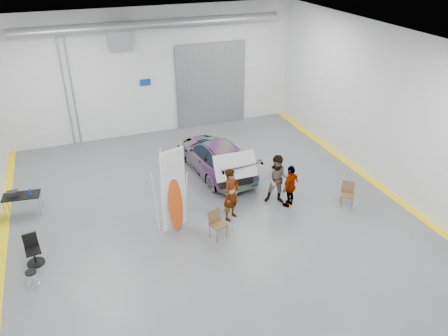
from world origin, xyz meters
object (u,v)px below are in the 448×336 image
object	(u,v)px
folding_chair_far	(346,199)
person_b	(278,180)
work_table	(19,195)
shop_stool	(33,280)
person_c	(290,186)
surfboard_display	(172,198)
office_chair	(33,251)
folding_chair_near	(218,230)
person_a	(231,194)
sedan_car	(215,156)

from	to	relation	value
folding_chair_far	person_b	bearing A→B (deg)	-174.41
work_table	shop_stool	bearing A→B (deg)	-84.77
person_c	surfboard_display	distance (m)	4.37
office_chair	work_table	bearing A→B (deg)	90.10
folding_chair_far	office_chair	distance (m)	10.64
folding_chair_near	work_table	size ratio (longest dim) A/B	0.74
person_a	office_chair	bearing A→B (deg)	146.63
sedan_car	person_a	world-z (taller)	person_a
person_c	folding_chair_far	distance (m)	2.14
person_a	work_table	bearing A→B (deg)	123.36
person_c	folding_chair_near	distance (m)	3.26
person_c	surfboard_display	bearing A→B (deg)	-30.87
folding_chair_far	sedan_car	bearing A→B (deg)	162.99
person_c	folding_chair_far	xyz separation A→B (m)	(1.91, -0.80, -0.52)
person_c	work_table	world-z (taller)	person_c
person_c	office_chair	distance (m)	8.71
folding_chair_near	folding_chair_far	xyz separation A→B (m)	(5.01, 0.07, -0.01)
folding_chair_near	shop_stool	xyz separation A→B (m)	(-5.64, -0.37, 0.01)
folding_chair_near	folding_chair_far	size ratio (longest dim) A/B	1.02
person_c	surfboard_display	world-z (taller)	surfboard_display
person_c	folding_chair_far	size ratio (longest dim) A/B	1.73
person_c	work_table	xyz separation A→B (m)	(-9.11, 2.86, -0.04)
work_table	folding_chair_near	bearing A→B (deg)	-31.80
surfboard_display	folding_chair_near	xyz separation A→B (m)	(1.24, -0.89, -0.99)
sedan_car	person_a	size ratio (longest dim) A/B	2.49
person_a	work_table	size ratio (longest dim) A/B	1.48
office_chair	person_b	bearing A→B (deg)	-5.02
folding_chair_near	shop_stool	bearing A→B (deg)	167.36
person_a	person_c	distance (m)	2.29
surfboard_display	folding_chair_far	size ratio (longest dim) A/B	3.34
sedan_car	work_table	distance (m)	7.51
folding_chair_far	work_table	bearing A→B (deg)	-165.21
work_table	office_chair	bearing A→B (deg)	-82.02
folding_chair_far	person_c	bearing A→B (deg)	-169.61
sedan_car	work_table	bearing A→B (deg)	-1.99
sedan_car	person_a	bearing A→B (deg)	72.72
surfboard_display	office_chair	size ratio (longest dim) A/B	3.26
folding_chair_far	office_chair	world-z (taller)	office_chair
folding_chair_near	work_table	distance (m)	7.09
person_c	office_chair	xyz separation A→B (m)	(-8.70, -0.06, -0.39)
person_a	folding_chair_far	distance (m)	4.33
person_c	folding_chair_far	world-z (taller)	person_c
person_a	person_b	xyz separation A→B (m)	(1.97, 0.35, -0.01)
person_b	folding_chair_far	xyz separation A→B (m)	(2.23, -1.16, -0.66)
sedan_car	folding_chair_far	world-z (taller)	sedan_car
work_table	sedan_car	bearing A→B (deg)	4.44
person_a	office_chair	xyz separation A→B (m)	(-6.42, -0.07, -0.54)
work_table	office_chair	size ratio (longest dim) A/B	1.34
person_b	surfboard_display	world-z (taller)	surfboard_display
surfboard_display	shop_stool	distance (m)	4.68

